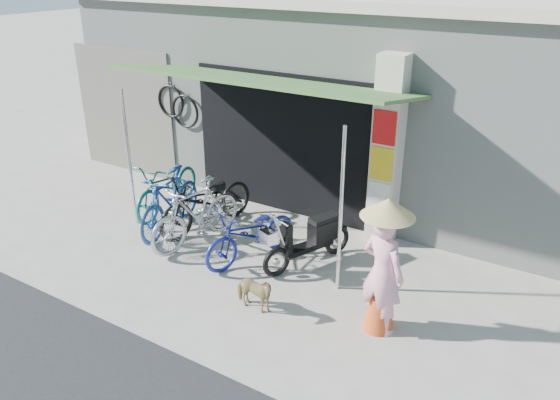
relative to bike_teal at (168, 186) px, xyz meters
The scene contains 13 objects.
ground 3.24m from the bike_teal, 26.88° to the right, with size 80.00×80.00×0.00m, color #A8A498.
bicycle_shop 4.82m from the bike_teal, 51.99° to the left, with size 12.30×5.30×3.66m.
shop_pillar 3.97m from the bike_teal, 15.10° to the left, with size 0.42×0.44×3.00m.
awning 2.82m from the bike_teal, ahead, with size 4.60×1.88×2.72m.
neighbour_left 2.56m from the bike_teal, 151.96° to the left, with size 2.60×0.06×2.60m, color #6B665B.
bike_teal is the anchor object (origin of this frame).
bike_blue 0.79m from the bike_teal, 44.83° to the right, with size 0.50×1.76×1.06m, color #21489B.
bike_black 1.08m from the bike_teal, 10.39° to the right, with size 0.68×1.94×1.02m, color black.
bike_silver 1.43m from the bike_teal, 29.45° to the right, with size 0.51×1.79×1.08m, color silver.
bike_navy 2.39m from the bike_teal, 16.47° to the right, with size 0.58×1.67×0.88m, color navy.
street_dog 3.53m from the bike_teal, 29.69° to the right, with size 0.28×0.62×0.52m, color #978250.
moped 3.12m from the bike_teal, ahead, with size 0.78×1.54×0.92m.
nun 4.77m from the bike_teal, 15.14° to the right, with size 0.66×0.64×1.77m.
Camera 1 is at (3.65, -5.19, 4.24)m, focal length 35.00 mm.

